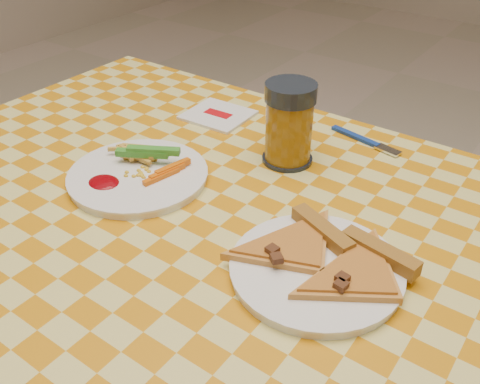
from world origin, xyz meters
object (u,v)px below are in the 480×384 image
table (220,264)px  plate_left (138,177)px  drink_glass (289,124)px  plate_right (316,271)px

table → plate_left: size_ratio=5.61×
table → drink_glass: (-0.02, 0.22, 0.14)m
plate_left → plate_right: (0.35, -0.03, 0.00)m
plate_right → drink_glass: size_ratio=1.55×
drink_glass → table: bearing=-84.8°
plate_right → drink_glass: (-0.19, 0.23, 0.06)m
plate_right → drink_glass: drink_glass is taller
table → drink_glass: bearing=95.2°
plate_left → drink_glass: drink_glass is taller
plate_left → table: bearing=-6.8°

